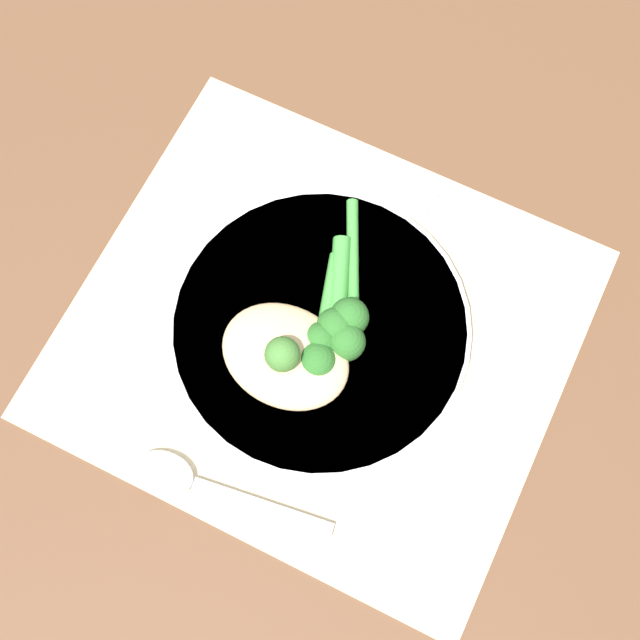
# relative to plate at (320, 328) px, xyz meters

# --- Properties ---
(ground_plane) EXTENTS (3.00, 3.00, 0.00)m
(ground_plane) POSITION_rel_plate_xyz_m (0.00, 0.00, -0.01)
(ground_plane) COLOR brown
(placemat) EXTENTS (0.39, 0.34, 0.00)m
(placemat) POSITION_rel_plate_xyz_m (0.00, 0.00, -0.01)
(placemat) COLOR beige
(placemat) RESTS_ON ground_plane
(plate) EXTENTS (0.24, 0.24, 0.01)m
(plate) POSITION_rel_plate_xyz_m (0.00, 0.00, 0.00)
(plate) COLOR white
(plate) RESTS_ON placemat
(chicken_fillet) EXTENTS (0.11, 0.09, 0.03)m
(chicken_fillet) POSITION_rel_plate_xyz_m (-0.01, -0.04, 0.02)
(chicken_fillet) COLOR tan
(chicken_fillet) RESTS_ON plate
(pesto_dollop_primary) EXTENTS (0.03, 0.03, 0.03)m
(pesto_dollop_primary) POSITION_rel_plate_xyz_m (-0.01, -0.04, 0.04)
(pesto_dollop_primary) COLOR #3D702D
(pesto_dollop_primary) RESTS_ON chicken_fillet
(broccoli_stalk_right) EXTENTS (0.05, 0.11, 0.03)m
(broccoli_stalk_right) POSITION_rel_plate_xyz_m (0.01, -0.02, 0.02)
(broccoli_stalk_right) COLOR #3D8E38
(broccoli_stalk_right) RESTS_ON plate
(broccoli_stalk_left) EXTENTS (0.07, 0.10, 0.03)m
(broccoli_stalk_left) POSITION_rel_plate_xyz_m (0.01, -0.00, 0.02)
(broccoli_stalk_left) COLOR #3D8E38
(broccoli_stalk_left) RESTS_ON plate
(broccoli_stalk_rear) EXTENTS (0.07, 0.12, 0.03)m
(broccoli_stalk_rear) POSITION_rel_plate_xyz_m (0.01, 0.02, 0.02)
(broccoli_stalk_rear) COLOR #3D8E38
(broccoli_stalk_rear) RESTS_ON plate
(knife) EXTENTS (0.20, 0.04, 0.01)m
(knife) POSITION_rel_plate_xyz_m (0.02, 0.14, -0.01)
(knife) COLOR silver
(knife) RESTS_ON placemat
(spoon) EXTENTS (0.16, 0.04, 0.01)m
(spoon) POSITION_rel_plate_xyz_m (-0.04, -0.15, -0.00)
(spoon) COLOR silver
(spoon) RESTS_ON placemat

